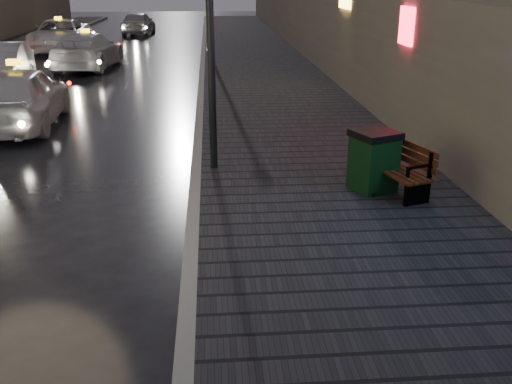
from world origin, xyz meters
TOP-DOWN VIEW (x-y plane):
  - sidewalk at (3.90, 21.00)m, footprint 4.60×58.00m
  - curb at (1.50, 21.00)m, footprint 0.20×58.00m
  - bench at (4.94, 4.53)m, footprint 1.08×1.81m
  - trash_bin at (4.56, 4.56)m, footprint 0.89×0.89m
  - taxi_near at (-2.99, 10.15)m, footprint 2.06×4.65m
  - taxi_mid at (-3.20, 19.89)m, footprint 2.49×5.19m
  - taxi_far at (-5.77, 26.18)m, footprint 2.87×5.69m
  - car_far at (-2.75, 34.43)m, footprint 2.02×4.37m

SIDE VIEW (x-z plane):
  - sidewalk at x=3.90m, z-range 0.00..0.15m
  - curb at x=1.50m, z-range 0.00..0.15m
  - bench at x=4.94m, z-range 0.15..1.03m
  - trash_bin at x=4.56m, z-range 0.16..1.20m
  - car_far at x=-2.75m, z-range 0.00..1.45m
  - taxi_mid at x=-3.20m, z-range 0.00..1.46m
  - taxi_far at x=-5.77m, z-range 0.00..1.54m
  - taxi_near at x=-2.99m, z-range 0.00..1.56m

